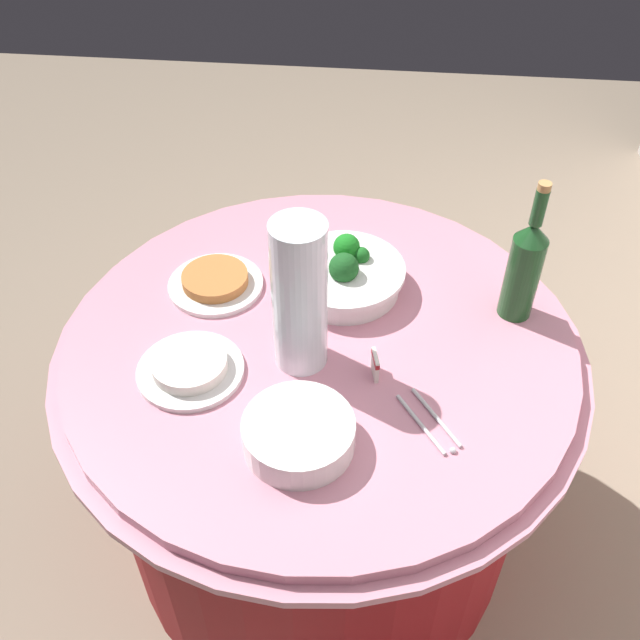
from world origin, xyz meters
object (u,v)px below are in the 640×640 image
Objects in this scene: plate_stack at (299,434)px; wine_bottle at (524,267)px; serving_tongs at (430,423)px; food_plate_peanuts at (215,282)px; decorative_fruit_vase at (300,305)px; label_placard_front at (375,364)px; food_plate_rice at (190,367)px; broccoli_bowl at (342,273)px.

plate_stack is 0.60m from wine_bottle.
food_plate_peanuts reaches higher than serving_tongs.
decorative_fruit_vase reaches higher than serving_tongs.
label_placard_front is at bearing -136.55° from serving_tongs.
decorative_fruit_vase reaches higher than plate_stack.
food_plate_rice is (0.06, -0.22, -0.13)m from decorative_fruit_vase.
decorative_fruit_vase is 0.27m from food_plate_rice.
food_plate_peanuts is (0.03, -0.29, -0.03)m from broccoli_bowl.
plate_stack is at bearing -73.91° from serving_tongs.
food_plate_peanuts is at bearing -149.93° from plate_stack.
broccoli_bowl is at bearing 95.56° from food_plate_peanuts.
serving_tongs is (-0.07, 0.24, -0.03)m from plate_stack.
food_plate_rice reaches higher than serving_tongs.
food_plate_rice is (0.30, -0.29, -0.02)m from broccoli_bowl.
food_plate_rice is at bearing -122.82° from plate_stack.
decorative_fruit_vase reaches higher than food_plate_rice.
plate_stack is at bearing -46.47° from wine_bottle.
plate_stack reaches higher than label_placard_front.
wine_bottle is at bearing 83.36° from broccoli_bowl.
plate_stack is at bearing 30.07° from food_plate_peanuts.
food_plate_peanuts is at bearing -84.44° from broccoli_bowl.
plate_stack is 0.25m from decorative_fruit_vase.
food_plate_rice is 0.38m from label_placard_front.
plate_stack reaches higher than serving_tongs.
food_plate_rice is (0.25, -0.68, -0.11)m from wine_bottle.
decorative_fruit_vase is (0.19, -0.46, 0.02)m from wine_bottle.
wine_bottle is 0.49m from decorative_fruit_vase.
serving_tongs is at bearing -28.87° from wine_bottle.
label_placard_front reaches higher than food_plate_peanuts.
wine_bottle reaches higher than serving_tongs.
broccoli_bowl is 0.29m from food_plate_peanuts.
food_plate_rice is at bearing -43.70° from broccoli_bowl.
decorative_fruit_vase is 1.55× the size of food_plate_peanuts.
broccoli_bowl is 1.27× the size of food_plate_peanuts.
wine_bottle is at bearing 110.62° from food_plate_rice.
decorative_fruit_vase is at bearing -119.36° from serving_tongs.
label_placard_front is (0.03, 0.15, -0.12)m from decorative_fruit_vase.
decorative_fruit_vase is at bearing 47.44° from food_plate_peanuts.
label_placard_front is (0.27, 0.09, -0.01)m from broccoli_bowl.
label_placard_front reaches higher than serving_tongs.
broccoli_bowl is at bearing -96.64° from wine_bottle.
broccoli_bowl reaches higher than plate_stack.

